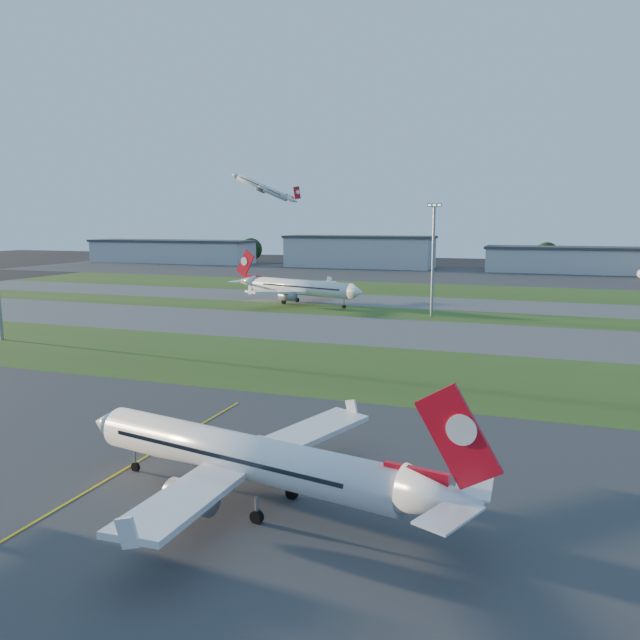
% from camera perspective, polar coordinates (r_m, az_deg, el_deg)
% --- Properties ---
extents(ground, '(700.00, 700.00, 0.00)m').
position_cam_1_polar(ground, '(56.50, -26.88, -14.53)').
color(ground, black).
rests_on(ground, ground).
extents(apron_near, '(300.00, 70.00, 0.01)m').
position_cam_1_polar(apron_near, '(56.49, -26.88, -14.52)').
color(apron_near, '#333335').
rests_on(apron_near, ground).
extents(grass_strip_a, '(300.00, 34.00, 0.01)m').
position_cam_1_polar(grass_strip_a, '(97.63, -4.23, -3.86)').
color(grass_strip_a, '#334C19').
rests_on(grass_strip_a, ground).
extents(taxiway_a, '(300.00, 32.00, 0.01)m').
position_cam_1_polar(taxiway_a, '(127.91, 1.76, -0.78)').
color(taxiway_a, '#515154').
rests_on(taxiway_a, ground).
extents(grass_strip_b, '(300.00, 18.00, 0.01)m').
position_cam_1_polar(grass_strip_b, '(151.60, 4.68, 0.72)').
color(grass_strip_b, '#334C19').
rests_on(grass_strip_b, ground).
extents(taxiway_b, '(300.00, 26.00, 0.01)m').
position_cam_1_polar(taxiway_b, '(172.76, 6.58, 1.70)').
color(taxiway_b, '#515154').
rests_on(taxiway_b, ground).
extents(grass_strip_c, '(300.00, 40.00, 0.01)m').
position_cam_1_polar(grass_strip_c, '(204.83, 8.69, 2.78)').
color(grass_strip_c, '#334C19').
rests_on(grass_strip_c, ground).
extents(apron_far, '(400.00, 80.00, 0.01)m').
position_cam_1_polar(apron_far, '(263.72, 11.21, 4.07)').
color(apron_far, '#333335').
rests_on(apron_far, ground).
extents(yellow_line, '(0.25, 60.00, 0.02)m').
position_cam_1_polar(yellow_line, '(53.19, -23.02, -15.75)').
color(yellow_line, gold).
rests_on(yellow_line, ground).
extents(airliner_parked, '(33.21, 27.92, 10.45)m').
position_cam_1_polar(airliner_parked, '(49.46, -6.92, -12.36)').
color(airliner_parked, white).
rests_on(airliner_parked, ground).
extents(airliner_taxiing, '(38.71, 32.63, 12.48)m').
position_cam_1_polar(airliner_taxiing, '(165.48, -1.83, 2.96)').
color(airliner_taxiing, white).
rests_on(airliner_taxiing, ground).
extents(airliner_departing, '(28.48, 24.02, 9.19)m').
position_cam_1_polar(airliner_departing, '(282.56, -5.24, 11.96)').
color(airliner_departing, white).
extents(light_mast_centre, '(3.20, 0.70, 25.80)m').
position_cam_1_polar(light_mast_centre, '(145.08, 10.31, 6.12)').
color(light_mast_centre, gray).
rests_on(light_mast_centre, ground).
extents(hangar_far_west, '(91.80, 23.00, 12.20)m').
position_cam_1_polar(hangar_far_west, '(346.34, -13.43, 6.13)').
color(hangar_far_west, '#929499').
rests_on(hangar_far_west, ground).
extents(hangar_west, '(71.40, 23.00, 15.20)m').
position_cam_1_polar(hangar_west, '(302.14, 3.61, 6.27)').
color(hangar_west, '#929499').
rests_on(hangar_west, ground).
extents(hangar_east, '(81.60, 23.00, 11.20)m').
position_cam_1_polar(hangar_east, '(290.85, 22.97, 5.09)').
color(hangar_east, '#929499').
rests_on(hangar_east, ground).
extents(tree_far_west, '(11.00, 11.00, 12.00)m').
position_cam_1_polar(tree_far_west, '(379.94, -17.45, 6.25)').
color(tree_far_west, black).
rests_on(tree_far_west, ground).
extents(tree_west, '(12.10, 12.10, 13.20)m').
position_cam_1_polar(tree_west, '(339.63, -6.34, 6.44)').
color(tree_west, black).
rests_on(tree_west, ground).
extents(tree_mid_west, '(9.90, 9.90, 10.80)m').
position_cam_1_polar(tree_mid_west, '(307.05, 8.69, 5.89)').
color(tree_mid_west, black).
rests_on(tree_mid_west, ground).
extents(tree_mid_east, '(11.55, 11.55, 12.60)m').
position_cam_1_polar(tree_mid_east, '(304.32, 20.01, 5.62)').
color(tree_mid_east, black).
rests_on(tree_mid_east, ground).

